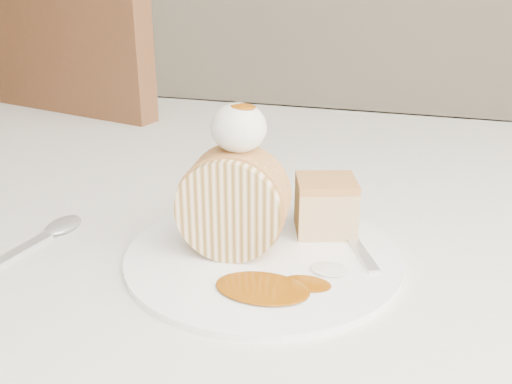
% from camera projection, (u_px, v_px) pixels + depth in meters
% --- Properties ---
extents(table, '(1.40, 0.90, 0.75)m').
position_uv_depth(table, '(305.00, 278.00, 0.65)').
color(table, silver).
rests_on(table, ground).
extents(chair_far, '(0.54, 0.54, 0.95)m').
position_uv_depth(chair_far, '(109.00, 193.00, 1.20)').
color(chair_far, brown).
rests_on(chair_far, ground).
extents(plate, '(0.31, 0.31, 0.01)m').
position_uv_depth(plate, '(263.00, 255.00, 0.51)').
color(plate, white).
rests_on(plate, table).
extents(roulade_slice, '(0.10, 0.06, 0.09)m').
position_uv_depth(roulade_slice, '(233.00, 203.00, 0.49)').
color(roulade_slice, beige).
rests_on(roulade_slice, plate).
extents(cake_chunk, '(0.07, 0.06, 0.05)m').
position_uv_depth(cake_chunk, '(325.00, 209.00, 0.54)').
color(cake_chunk, '#C8804B').
rests_on(cake_chunk, plate).
extents(whipped_cream, '(0.05, 0.05, 0.04)m').
position_uv_depth(whipped_cream, '(239.00, 128.00, 0.47)').
color(whipped_cream, white).
rests_on(whipped_cream, roulade_slice).
extents(caramel_drizzle, '(0.02, 0.02, 0.01)m').
position_uv_depth(caramel_drizzle, '(242.00, 101.00, 0.46)').
color(caramel_drizzle, '#7D3D05').
rests_on(caramel_drizzle, whipped_cream).
extents(caramel_pool, '(0.09, 0.07, 0.00)m').
position_uv_depth(caramel_pool, '(262.00, 288.00, 0.45)').
color(caramel_pool, '#7D3D05').
rests_on(caramel_pool, plate).
extents(fork, '(0.08, 0.14, 0.00)m').
position_uv_depth(fork, '(355.00, 244.00, 0.52)').
color(fork, silver).
rests_on(fork, plate).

